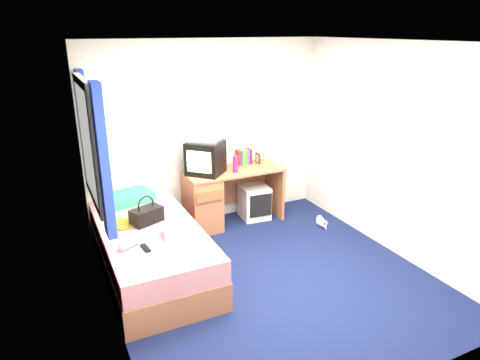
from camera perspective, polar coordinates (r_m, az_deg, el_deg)
name	(u,v)px	position (r m, az deg, el deg)	size (l,w,h in m)	color
ground	(269,276)	(4.71, 3.88, -12.71)	(3.40, 3.40, 0.00)	#0C1438
room_shell	(272,145)	(4.12, 4.34, 4.61)	(3.40, 3.40, 3.40)	white
bed	(151,251)	(4.73, -11.73, -9.19)	(1.01, 2.00, 0.54)	#A26343
pillow	(129,198)	(5.28, -14.61, -2.30)	(0.54, 0.35, 0.12)	teal
desk	(214,197)	(5.67, -3.45, -2.26)	(1.30, 0.55, 0.75)	#A26343
storage_cube	(254,202)	(5.95, 1.92, -2.94)	(0.37, 0.37, 0.46)	silver
crt_tv	(205,158)	(5.45, -4.63, 2.98)	(0.57, 0.57, 0.42)	black
vcr	(205,139)	(5.38, -4.68, 5.49)	(0.37, 0.26, 0.07)	silver
book_row	(244,157)	(5.86, 0.49, 3.12)	(0.20, 0.13, 0.20)	maroon
picture_frame	(258,158)	(5.91, 2.39, 2.94)	(0.02, 0.12, 0.14)	black
pink_water_bottle	(235,165)	(5.51, -0.61, 2.05)	(0.06, 0.06, 0.20)	#D21D6B
aerosol_can	(224,163)	(5.60, -2.18, 2.29)	(0.05, 0.05, 0.19)	silver
handbag	(147,215)	(4.69, -12.35, -4.56)	(0.38, 0.30, 0.31)	black
towel	(178,231)	(4.38, -8.29, -6.72)	(0.28, 0.23, 0.09)	silver
magazine	(125,223)	(4.74, -15.12, -5.62)	(0.21, 0.28, 0.01)	yellow
water_bottle	(130,244)	(4.24, -14.51, -8.25)	(0.07, 0.07, 0.20)	silver
colour_swatch_fan	(157,248)	(4.18, -10.97, -8.88)	(0.22, 0.06, 0.01)	gold
remote_control	(146,248)	(4.19, -12.48, -8.84)	(0.05, 0.16, 0.02)	black
window_assembly	(92,145)	(4.50, -19.17, 4.42)	(0.11, 1.42, 1.40)	silver
white_heels	(323,223)	(5.88, 11.04, -5.67)	(0.19, 0.32, 0.09)	silver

